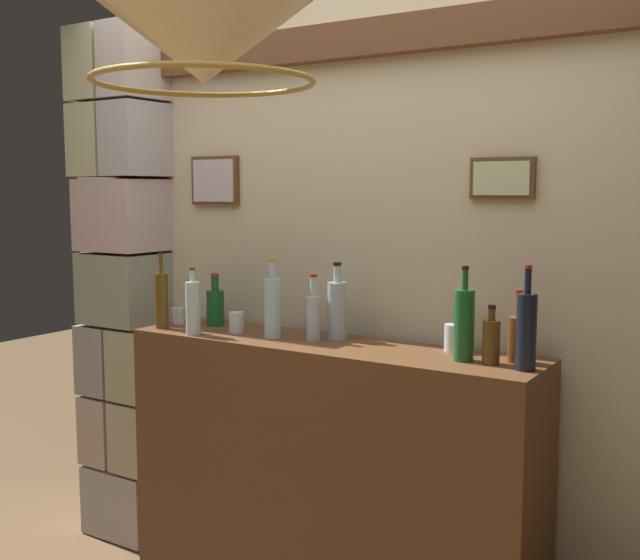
# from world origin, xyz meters

# --- Properties ---
(panelled_rear_partition) EXTENTS (3.36, 0.15, 2.50)m
(panelled_rear_partition) POSITION_xyz_m (-0.00, 1.10, 1.32)
(panelled_rear_partition) COLOR beige
(panelled_rear_partition) RESTS_ON ground
(stone_pillar) EXTENTS (0.42, 0.35, 2.43)m
(stone_pillar) POSITION_xyz_m (-1.21, 0.95, 1.22)
(stone_pillar) COLOR #B2ADAF
(stone_pillar) RESTS_ON ground
(bar_shelf_unit) EXTENTS (1.69, 0.40, 1.10)m
(bar_shelf_unit) POSITION_xyz_m (0.00, 0.82, 0.55)
(bar_shelf_unit) COLOR brown
(bar_shelf_unit) RESTS_ON ground
(liquor_bottle_brandy) EXTENTS (0.07, 0.07, 0.35)m
(liquor_bottle_brandy) POSITION_xyz_m (0.79, 0.79, 1.24)
(liquor_bottle_brandy) COLOR black
(liquor_bottle_brandy) RESTS_ON bar_shelf_unit
(liquor_bottle_vodka) EXTENTS (0.06, 0.06, 0.20)m
(liquor_bottle_vodka) POSITION_xyz_m (0.66, 0.81, 1.18)
(liquor_bottle_vodka) COLOR #573715
(liquor_bottle_vodka) RESTS_ON bar_shelf_unit
(liquor_bottle_whiskey) EXTENTS (0.07, 0.07, 0.25)m
(liquor_bottle_whiskey) POSITION_xyz_m (0.73, 0.89, 1.19)
(liquor_bottle_whiskey) COLOR brown
(liquor_bottle_whiskey) RESTS_ON bar_shelf_unit
(liquor_bottle_bourbon) EXTENTS (0.07, 0.07, 0.33)m
(liquor_bottle_bourbon) POSITION_xyz_m (0.56, 0.81, 1.23)
(liquor_bottle_bourbon) COLOR #1B5724
(liquor_bottle_bourbon) RESTS_ON bar_shelf_unit
(liquor_bottle_gin) EXTENTS (0.06, 0.06, 0.33)m
(liquor_bottle_gin) POSITION_xyz_m (-0.76, 0.72, 1.23)
(liquor_bottle_gin) COLOR #573B15
(liquor_bottle_gin) RESTS_ON bar_shelf_unit
(liquor_bottle_sherry) EXTENTS (0.05, 0.05, 0.26)m
(liquor_bottle_sherry) POSITION_xyz_m (-0.07, 0.84, 1.20)
(liquor_bottle_sherry) COLOR silver
(liquor_bottle_sherry) RESTS_ON bar_shelf_unit
(liquor_bottle_vermouth) EXTENTS (0.06, 0.06, 0.28)m
(liquor_bottle_vermouth) POSITION_xyz_m (-0.55, 0.67, 1.21)
(liquor_bottle_vermouth) COLOR silver
(liquor_bottle_vermouth) RESTS_ON bar_shelf_unit
(liquor_bottle_amaro) EXTENTS (0.07, 0.07, 0.32)m
(liquor_bottle_amaro) POSITION_xyz_m (-0.24, 0.79, 1.23)
(liquor_bottle_amaro) COLOR #ABCCD9
(liquor_bottle_amaro) RESTS_ON bar_shelf_unit
(liquor_bottle_scotch) EXTENTS (0.08, 0.08, 0.31)m
(liquor_bottle_scotch) POSITION_xyz_m (-0.01, 0.92, 1.22)
(liquor_bottle_scotch) COLOR #A6BAC7
(liquor_bottle_scotch) RESTS_ON bar_shelf_unit
(liquor_bottle_rye) EXTENTS (0.08, 0.08, 0.23)m
(liquor_bottle_rye) POSITION_xyz_m (-0.62, 0.89, 1.19)
(liquor_bottle_rye) COLOR #175524
(liquor_bottle_rye) RESTS_ON bar_shelf_unit
(glass_tumbler_rocks) EXTENTS (0.07, 0.07, 0.10)m
(glass_tumbler_rocks) POSITION_xyz_m (0.48, 0.94, 1.15)
(glass_tumbler_rocks) COLOR silver
(glass_tumbler_rocks) RESTS_ON bar_shelf_unit
(glass_tumbler_highball) EXTENTS (0.06, 0.06, 0.09)m
(glass_tumbler_highball) POSITION_xyz_m (-0.43, 0.80, 1.15)
(glass_tumbler_highball) COLOR silver
(glass_tumbler_highball) RESTS_ON bar_shelf_unit
(glass_tumbler_shot) EXTENTS (0.06, 0.06, 0.07)m
(glass_tumbler_shot) POSITION_xyz_m (-0.78, 0.83, 1.14)
(glass_tumbler_shot) COLOR silver
(glass_tumbler_shot) RESTS_ON bar_shelf_unit
(pendant_lamp) EXTENTS (0.60, 0.60, 0.68)m
(pendant_lamp) POSITION_xyz_m (0.17, -0.07, 2.08)
(pendant_lamp) COLOR beige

